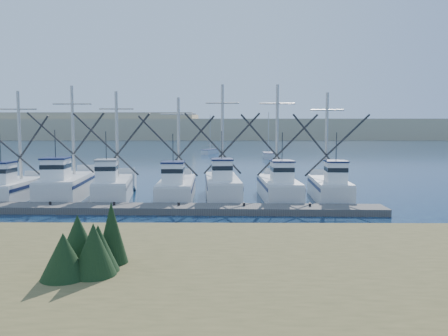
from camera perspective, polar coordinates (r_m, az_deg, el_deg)
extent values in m
plane|color=#0C1937|center=(21.45, 10.14, -8.69)|extent=(500.00, 500.00, 0.00)
cube|color=#4C422D|center=(12.20, -21.75, -15.79)|extent=(40.00, 10.00, 1.60)
cube|color=#56524D|center=(27.58, -12.14, -5.21)|extent=(31.15, 2.88, 0.41)
cube|color=tan|center=(230.56, 1.35, 5.04)|extent=(360.00, 60.00, 10.00)
cube|color=silver|center=(35.03, -25.71, -2.71)|extent=(2.54, 6.68, 1.27)
cube|color=white|center=(33.37, -27.08, -0.73)|extent=(1.45, 1.64, 1.50)
cylinder|color=#B7B2A8|center=(35.77, -25.15, 3.80)|extent=(0.22, 0.22, 6.61)
cube|color=silver|center=(34.34, -19.71, -2.43)|extent=(3.53, 8.51, 1.54)
cube|color=white|center=(32.21, -21.09, -0.23)|extent=(1.76, 2.17, 1.50)
cylinder|color=#B7B2A8|center=(35.40, -19.13, 4.60)|extent=(0.22, 0.22, 6.84)
cube|color=silver|center=(32.64, -14.18, -2.75)|extent=(3.31, 7.20, 1.44)
cube|color=white|center=(30.77, -15.07, -0.48)|extent=(1.57, 1.87, 1.50)
cylinder|color=#B7B2A8|center=(33.50, -13.82, 4.21)|extent=(0.22, 0.22, 6.44)
cube|color=silver|center=(32.42, -6.17, -2.83)|extent=(2.78, 8.26, 1.27)
cube|color=white|center=(30.19, -6.65, -0.76)|extent=(1.50, 2.05, 1.50)
cylinder|color=#B7B2A8|center=(33.50, -5.95, 3.85)|extent=(0.22, 0.22, 6.21)
cube|color=silver|center=(32.13, -0.24, -2.69)|extent=(2.85, 8.18, 1.48)
cube|color=white|center=(29.91, -0.29, -0.39)|extent=(1.47, 2.05, 1.50)
cylinder|color=#B7B2A8|center=(33.21, -0.21, 4.88)|extent=(0.22, 0.22, 6.97)
cube|color=silver|center=(32.12, 7.12, -2.82)|extent=(2.62, 7.64, 1.37)
cube|color=white|center=(30.04, 7.57, -0.62)|extent=(1.45, 1.89, 1.50)
cylinder|color=#B7B2A8|center=(33.10, 6.94, 4.70)|extent=(0.22, 0.22, 7.03)
cube|color=silver|center=(32.46, 13.57, -2.85)|extent=(2.71, 7.12, 1.37)
cube|color=white|center=(30.56, 14.39, -0.64)|extent=(1.42, 1.78, 1.50)
cylinder|color=#B7B2A8|center=(33.32, 13.25, 4.07)|extent=(0.22, 0.22, 6.41)
cube|color=silver|center=(78.10, 5.82, 1.64)|extent=(1.93, 6.26, 0.90)
cylinder|color=#B7B2A8|center=(78.27, 5.83, 4.62)|extent=(0.12, 0.12, 7.20)
cube|color=silver|center=(90.53, -1.82, 2.13)|extent=(3.52, 6.10, 0.90)
cylinder|color=#B7B2A8|center=(90.71, -1.82, 4.70)|extent=(0.12, 0.12, 7.20)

